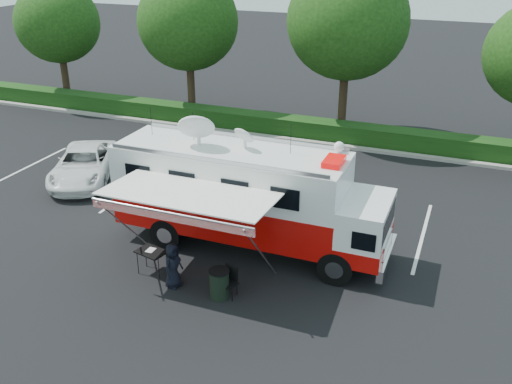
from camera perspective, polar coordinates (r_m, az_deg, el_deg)
ground_plane at (r=20.00m, az=-0.53°, el=-5.51°), size 120.00×120.00×0.00m
back_border at (r=29.85m, az=11.21°, el=14.47°), size 60.00×6.14×8.87m
stall_lines at (r=22.63m, az=1.15°, el=-1.71°), size 24.12×5.50×0.01m
command_truck at (r=19.13m, az=-0.78°, el=-0.45°), size 9.40×2.59×4.52m
awning at (r=16.86m, az=-6.91°, el=-0.61°), size 5.13×2.65×3.10m
white_suv at (r=26.45m, az=-16.61°, el=1.23°), size 4.24×5.63×1.42m
person at (r=18.14m, az=-8.17°, el=-9.28°), size 0.58×0.79×1.48m
folding_table at (r=18.53m, az=-10.43°, el=-5.95°), size 1.06×0.85×0.80m
folding_chair at (r=17.28m, az=-2.59°, el=-8.65°), size 0.56×0.59×0.96m
trash_bin at (r=17.25m, az=-3.68°, el=-9.15°), size 0.63×0.63×0.93m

